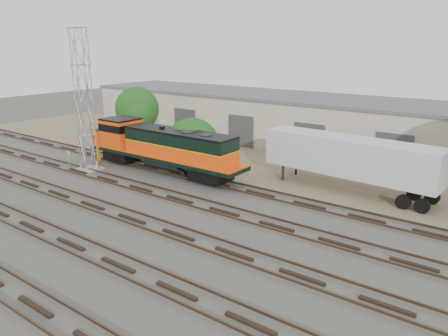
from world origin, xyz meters
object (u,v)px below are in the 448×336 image
Objects in this scene: semi_trailer at (353,159)px; worker at (99,156)px; locomotive at (160,146)px; signal_tower at (84,104)px.

worker is at bearing -158.10° from semi_trailer.
locomotive reaches higher than worker.
signal_tower is at bearing -154.49° from semi_trailer.
semi_trailer is at bearing 17.08° from locomotive.
signal_tower is 0.90× the size of semi_trailer.
locomotive is 8.49× the size of worker.
semi_trailer reaches higher than worker.
worker is (-0.35, 1.36, -4.91)m from signal_tower.
locomotive reaches higher than semi_trailer.
signal_tower reaches higher than semi_trailer.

